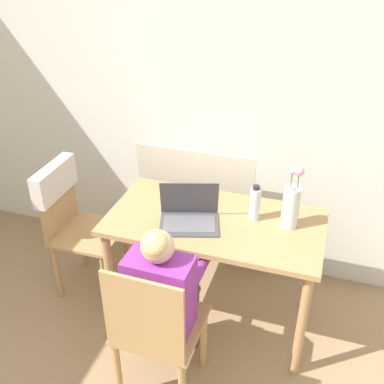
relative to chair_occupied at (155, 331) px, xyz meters
The scene contains 9 objects.
wall_back 1.48m from the chair_occupied, 89.89° to the left, with size 6.40×0.05×2.50m.
dining_table 0.64m from the chair_occupied, 78.83° to the left, with size 1.19×0.63×0.73m.
chair_occupied is the anchor object (origin of this frame).
chair_spare 1.06m from the chair_occupied, 142.83° to the left, with size 0.44×0.41×0.88m.
person_seated 0.20m from the chair_occupied, 89.01° to the left, with size 0.33×0.43×0.99m.
laptop 0.63m from the chair_occupied, 90.85° to the left, with size 0.37×0.32×0.23m.
flower_vase 0.94m from the chair_occupied, 52.46° to the left, with size 0.09×0.09×0.36m.
water_bottle 0.84m from the chair_occupied, 64.62° to the left, with size 0.06×0.06×0.21m.
cardboard_panel 1.13m from the chair_occupied, 97.64° to the left, with size 0.80×0.14×0.91m.
Camera 1 is at (0.63, -0.40, 2.11)m, focal length 42.00 mm.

